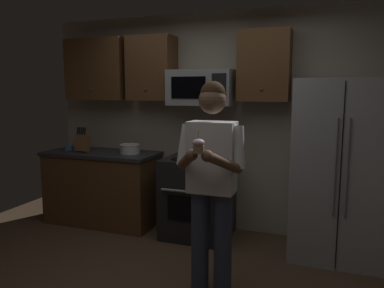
{
  "coord_description": "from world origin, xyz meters",
  "views": [
    {
      "loc": [
        1.19,
        -2.59,
        1.68
      ],
      "look_at": [
        0.17,
        0.25,
        1.25
      ],
      "focal_mm": 34.71,
      "sensor_mm": 36.0,
      "label": 1
    }
  ],
  "objects_px": {
    "refrigerator": "(339,170)",
    "knife_block": "(83,142)",
    "oven_range": "(198,197)",
    "cupcake": "(199,146)",
    "microwave": "(202,88)",
    "bowl_small_colored": "(69,148)",
    "bowl_large_white": "(130,149)",
    "person": "(211,176)"
  },
  "relations": [
    {
      "from": "refrigerator",
      "to": "knife_block",
      "type": "relative_size",
      "value": 5.63
    },
    {
      "from": "oven_range",
      "to": "cupcake",
      "type": "relative_size",
      "value": 5.36
    },
    {
      "from": "refrigerator",
      "to": "knife_block",
      "type": "bearing_deg",
      "value": 179.82
    },
    {
      "from": "microwave",
      "to": "knife_block",
      "type": "bearing_deg",
      "value": -174.48
    },
    {
      "from": "knife_block",
      "to": "bowl_small_colored",
      "type": "height_order",
      "value": "knife_block"
    },
    {
      "from": "knife_block",
      "to": "bowl_small_colored",
      "type": "xyz_separation_m",
      "value": [
        -0.24,
        0.04,
        -0.08
      ]
    },
    {
      "from": "bowl_large_white",
      "to": "bowl_small_colored",
      "type": "bearing_deg",
      "value": -178.54
    },
    {
      "from": "microwave",
      "to": "bowl_large_white",
      "type": "distance_m",
      "value": 1.16
    },
    {
      "from": "refrigerator",
      "to": "bowl_small_colored",
      "type": "height_order",
      "value": "refrigerator"
    },
    {
      "from": "microwave",
      "to": "cupcake",
      "type": "distance_m",
      "value": 1.7
    },
    {
      "from": "microwave",
      "to": "person",
      "type": "height_order",
      "value": "microwave"
    },
    {
      "from": "microwave",
      "to": "cupcake",
      "type": "height_order",
      "value": "microwave"
    },
    {
      "from": "person",
      "to": "knife_block",
      "type": "bearing_deg",
      "value": 151.79
    },
    {
      "from": "microwave",
      "to": "refrigerator",
      "type": "relative_size",
      "value": 0.41
    },
    {
      "from": "bowl_large_white",
      "to": "bowl_small_colored",
      "type": "xyz_separation_m",
      "value": [
        -0.88,
        -0.02,
        -0.03
      ]
    },
    {
      "from": "knife_block",
      "to": "bowl_small_colored",
      "type": "distance_m",
      "value": 0.26
    },
    {
      "from": "microwave",
      "to": "bowl_small_colored",
      "type": "relative_size",
      "value": 5.66
    },
    {
      "from": "microwave",
      "to": "refrigerator",
      "type": "height_order",
      "value": "microwave"
    },
    {
      "from": "person",
      "to": "cupcake",
      "type": "distance_m",
      "value": 0.44
    },
    {
      "from": "bowl_large_white",
      "to": "cupcake",
      "type": "distance_m",
      "value": 2.05
    },
    {
      "from": "person",
      "to": "bowl_small_colored",
      "type": "bearing_deg",
      "value": 153.65
    },
    {
      "from": "microwave",
      "to": "oven_range",
      "type": "bearing_deg",
      "value": -90.02
    },
    {
      "from": "bowl_small_colored",
      "to": "refrigerator",
      "type": "bearing_deg",
      "value": -0.79
    },
    {
      "from": "knife_block",
      "to": "person",
      "type": "distance_m",
      "value": 2.31
    },
    {
      "from": "cupcake",
      "to": "bowl_small_colored",
      "type": "bearing_deg",
      "value": 147.38
    },
    {
      "from": "oven_range",
      "to": "microwave",
      "type": "xyz_separation_m",
      "value": [
        0.0,
        0.12,
        1.26
      ]
    },
    {
      "from": "refrigerator",
      "to": "oven_range",
      "type": "bearing_deg",
      "value": 178.5
    },
    {
      "from": "knife_block",
      "to": "oven_range",
      "type": "bearing_deg",
      "value": 1.1
    },
    {
      "from": "microwave",
      "to": "cupcake",
      "type": "xyz_separation_m",
      "value": [
        0.49,
        -1.57,
        -0.43
      ]
    },
    {
      "from": "refrigerator",
      "to": "cupcake",
      "type": "distance_m",
      "value": 1.78
    },
    {
      "from": "bowl_large_white",
      "to": "refrigerator",
      "type": "bearing_deg",
      "value": -1.62
    },
    {
      "from": "refrigerator",
      "to": "bowl_small_colored",
      "type": "bearing_deg",
      "value": 179.21
    },
    {
      "from": "refrigerator",
      "to": "bowl_large_white",
      "type": "relative_size",
      "value": 7.13
    },
    {
      "from": "refrigerator",
      "to": "cupcake",
      "type": "relative_size",
      "value": 10.35
    },
    {
      "from": "knife_block",
      "to": "bowl_large_white",
      "type": "xyz_separation_m",
      "value": [
        0.64,
        0.06,
        -0.05
      ]
    },
    {
      "from": "oven_range",
      "to": "person",
      "type": "height_order",
      "value": "person"
    },
    {
      "from": "cupcake",
      "to": "oven_range",
      "type": "bearing_deg",
      "value": 108.83
    },
    {
      "from": "oven_range",
      "to": "microwave",
      "type": "height_order",
      "value": "microwave"
    },
    {
      "from": "person",
      "to": "cupcake",
      "type": "xyz_separation_m",
      "value": [
        0.0,
        -0.33,
        0.3
      ]
    },
    {
      "from": "microwave",
      "to": "person",
      "type": "xyz_separation_m",
      "value": [
        0.49,
        -1.24,
        -0.72
      ]
    },
    {
      "from": "oven_range",
      "to": "bowl_small_colored",
      "type": "height_order",
      "value": "bowl_small_colored"
    },
    {
      "from": "bowl_large_white",
      "to": "cupcake",
      "type": "xyz_separation_m",
      "value": [
        1.39,
        -1.48,
        0.31
      ]
    }
  ]
}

